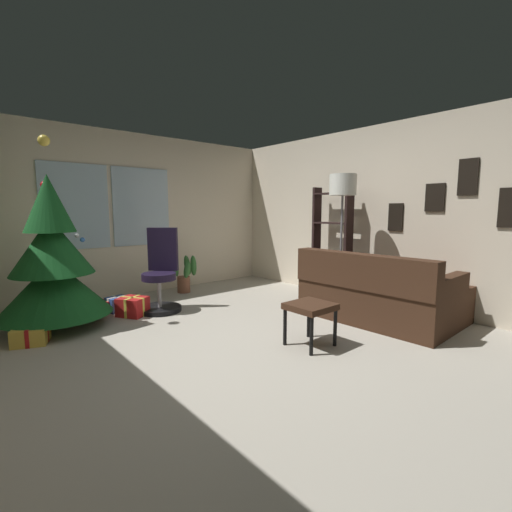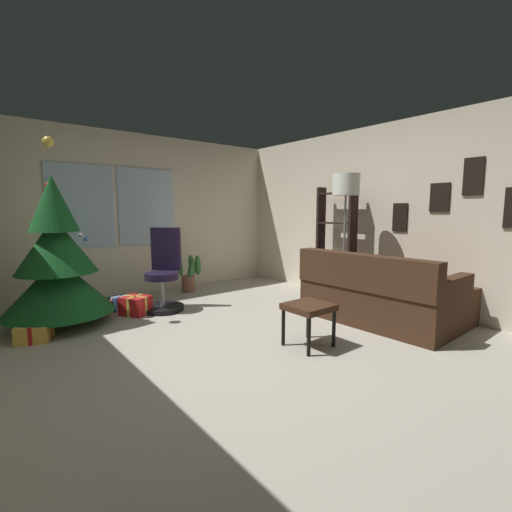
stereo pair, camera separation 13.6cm
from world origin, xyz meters
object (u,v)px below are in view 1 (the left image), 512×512
(gift_box_green, at_px, (98,307))
(gift_box_blue, at_px, (117,304))
(gift_box_red, at_px, (133,307))
(office_chair, at_px, (161,279))
(potted_plant, at_px, (185,273))
(couch, at_px, (392,295))
(footstool, at_px, (310,310))
(holiday_tree, at_px, (53,265))
(bookshelf, at_px, (331,249))
(gift_box_gold, at_px, (31,335))
(floor_lamp, at_px, (343,195))

(gift_box_green, bearing_deg, gift_box_blue, -14.77)
(gift_box_red, distance_m, office_chair, 0.50)
(gift_box_blue, xyz_separation_m, potted_plant, (1.23, 0.39, 0.21))
(gift_box_blue, relative_size, potted_plant, 0.41)
(gift_box_green, bearing_deg, couch, -44.26)
(footstool, xyz_separation_m, holiday_tree, (-1.77, 2.22, 0.36))
(gift_box_red, bearing_deg, bookshelf, -20.20)
(gift_box_blue, xyz_separation_m, bookshelf, (2.80, -1.33, 0.64))
(office_chair, bearing_deg, potted_plant, 43.21)
(gift_box_gold, bearing_deg, office_chair, 10.07)
(bookshelf, relative_size, potted_plant, 2.43)
(gift_box_green, relative_size, office_chair, 0.37)
(office_chair, relative_size, potted_plant, 1.59)
(floor_lamp, bearing_deg, office_chair, 144.00)
(gift_box_red, bearing_deg, potted_plant, 31.78)
(gift_box_gold, height_order, gift_box_blue, gift_box_blue)
(couch, relative_size, gift_box_blue, 6.21)
(floor_lamp, bearing_deg, footstool, -154.11)
(bookshelf, bearing_deg, footstool, -147.79)
(gift_box_gold, height_order, potted_plant, potted_plant)
(couch, relative_size, gift_box_green, 4.34)
(office_chair, bearing_deg, gift_box_blue, 144.47)
(footstool, distance_m, gift_box_red, 2.34)
(gift_box_blue, bearing_deg, holiday_tree, -162.33)
(gift_box_red, bearing_deg, footstool, -66.37)
(gift_box_blue, bearing_deg, floor_lamp, -35.91)
(floor_lamp, bearing_deg, gift_box_gold, 161.75)
(gift_box_green, xyz_separation_m, gift_box_blue, (0.23, -0.06, 0.02))
(holiday_tree, distance_m, gift_box_green, 0.89)
(gift_box_blue, bearing_deg, office_chair, -35.53)
(floor_lamp, bearing_deg, bookshelf, 50.27)
(footstool, height_order, gift_box_gold, footstool)
(gift_box_blue, bearing_deg, bookshelf, -25.45)
(gift_box_green, relative_size, gift_box_blue, 1.43)
(holiday_tree, relative_size, gift_box_red, 5.02)
(gift_box_green, bearing_deg, floor_lamp, -34.39)
(footstool, distance_m, holiday_tree, 2.86)
(holiday_tree, bearing_deg, office_chair, -4.20)
(gift_box_blue, distance_m, office_chair, 0.66)
(footstool, height_order, holiday_tree, holiday_tree)
(holiday_tree, xyz_separation_m, gift_box_blue, (0.76, 0.24, -0.63))
(bookshelf, bearing_deg, holiday_tree, 163.00)
(footstool, bearing_deg, couch, -3.19)
(footstool, relative_size, bookshelf, 0.25)
(footstool, bearing_deg, bookshelf, 32.21)
(gift_box_blue, xyz_separation_m, office_chair, (0.47, -0.33, 0.33))
(office_chair, relative_size, bookshelf, 0.65)
(floor_lamp, distance_m, potted_plant, 2.76)
(gift_box_red, relative_size, floor_lamp, 0.23)
(couch, relative_size, footstool, 4.16)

